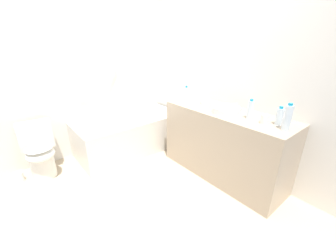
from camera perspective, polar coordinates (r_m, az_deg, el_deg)
name	(u,v)px	position (r m, az deg, el deg)	size (l,w,h in m)	color
ground_plane	(137,193)	(2.59, -8.30, -17.60)	(3.78, 3.78, 0.00)	#C1AD8E
wall_back_tiled	(79,70)	(3.36, -22.93, 13.82)	(3.10, 0.10, 2.52)	white
wall_right_mirror	(222,72)	(2.98, 14.52, 13.96)	(0.10, 3.18, 2.52)	white
bathtub	(129,133)	(3.40, -10.43, -1.77)	(1.61, 0.78, 1.28)	white
toilet	(40,152)	(3.14, -31.48, -5.97)	(0.40, 0.51, 0.71)	white
vanity_counter	(223,144)	(2.76, 14.75, -4.78)	(0.56, 1.58, 0.87)	tan
sink_basin	(226,110)	(2.53, 15.54, 4.25)	(0.32, 0.32, 0.07)	white
sink_faucet	(236,107)	(2.68, 17.89, 4.98)	(0.12, 0.15, 0.08)	silver
water_bottle_0	(186,94)	(2.97, 5.00, 8.74)	(0.06, 0.06, 0.20)	silver
water_bottle_1	(280,116)	(2.34, 28.05, 2.32)	(0.07, 0.07, 0.19)	silver
water_bottle_2	(288,118)	(2.22, 29.74, 1.98)	(0.07, 0.07, 0.26)	silver
water_bottle_3	(250,110)	(2.40, 21.44, 4.18)	(0.06, 0.06, 0.22)	silver
drinking_glass_0	(212,105)	(2.65, 11.92, 5.61)	(0.06, 0.06, 0.09)	white
drinking_glass_1	(204,102)	(2.80, 9.86, 6.54)	(0.07, 0.07, 0.08)	white
drinking_glass_2	(198,100)	(2.83, 8.10, 6.91)	(0.07, 0.07, 0.09)	white
drinking_glass_3	(265,119)	(2.32, 24.76, 1.71)	(0.08, 0.08, 0.09)	white
soap_dish	(213,105)	(2.77, 12.19, 5.52)	(0.09, 0.06, 0.02)	white
toilet_paper_roll	(19,177)	(3.30, -35.46, -11.21)	(0.11, 0.11, 0.12)	white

